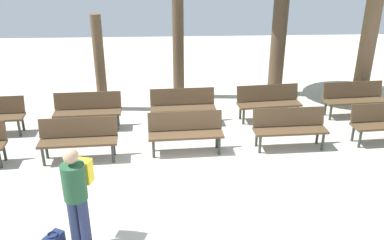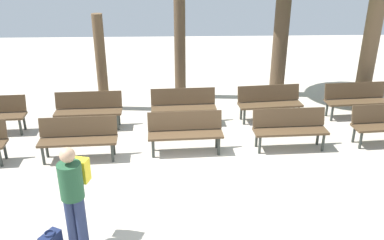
# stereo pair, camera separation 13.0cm
# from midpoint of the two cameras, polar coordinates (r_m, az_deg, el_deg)

# --- Properties ---
(ground_plane) EXTENTS (26.43, 26.43, 0.00)m
(ground_plane) POSITION_cam_midpoint_polar(r_m,az_deg,el_deg) (7.67, 0.29, -9.91)
(ground_plane) COLOR #B2A899
(bench_r0_c1) EXTENTS (1.62, 0.57, 0.87)m
(bench_r0_c1) POSITION_cam_midpoint_polar(r_m,az_deg,el_deg) (8.86, -15.87, -2.27)
(bench_r0_c1) COLOR #4C3823
(bench_r0_c1) RESTS_ON ground_plane
(bench_r0_c2) EXTENTS (1.62, 0.57, 0.87)m
(bench_r0_c2) POSITION_cam_midpoint_polar(r_m,az_deg,el_deg) (8.83, -1.32, -1.40)
(bench_r0_c2) COLOR #4C3823
(bench_r0_c2) RESTS_ON ground_plane
(bench_r0_c3) EXTENTS (1.62, 0.55, 0.87)m
(bench_r0_c3) POSITION_cam_midpoint_polar(r_m,az_deg,el_deg) (9.25, 12.97, -0.81)
(bench_r0_c3) COLOR #4C3823
(bench_r0_c3) RESTS_ON ground_plane
(bench_r1_c1) EXTENTS (1.62, 0.55, 0.87)m
(bench_r1_c1) POSITION_cam_midpoint_polar(r_m,az_deg,el_deg) (10.27, -14.59, 1.54)
(bench_r1_c1) COLOR #4C3823
(bench_r1_c1) RESTS_ON ground_plane
(bench_r1_c2) EXTENTS (1.62, 0.56, 0.87)m
(bench_r1_c2) POSITION_cam_midpoint_polar(r_m,az_deg,el_deg) (10.20, -1.66, 2.18)
(bench_r1_c2) COLOR #4C3823
(bench_r1_c2) RESTS_ON ground_plane
(bench_r1_c3) EXTENTS (1.64, 0.64, 0.87)m
(bench_r1_c3) POSITION_cam_midpoint_polar(r_m,az_deg,el_deg) (10.62, 10.20, 2.68)
(bench_r1_c3) COLOR #4C3823
(bench_r1_c3) RESTS_ON ground_plane
(bench_r1_c4) EXTENTS (1.63, 0.60, 0.87)m
(bench_r1_c4) POSITION_cam_midpoint_polar(r_m,az_deg,el_deg) (11.45, 21.22, 2.98)
(bench_r1_c4) COLOR #4C3823
(bench_r1_c4) RESTS_ON ground_plane
(tree_0) EXTENTS (0.27, 0.27, 2.55)m
(tree_0) POSITION_cam_midpoint_polar(r_m,az_deg,el_deg) (11.14, -13.02, 7.64)
(tree_0) COLOR brown
(tree_0) RESTS_ON ground_plane
(tree_3) EXTENTS (0.32, 0.32, 3.38)m
(tree_3) POSITION_cam_midpoint_polar(r_m,az_deg,el_deg) (11.72, -2.26, 11.10)
(tree_3) COLOR #4C3A28
(tree_3) RESTS_ON ground_plane
(visitor_with_backpack) EXTENTS (0.43, 0.58, 1.65)m
(visitor_with_backpack) POSITION_cam_midpoint_polar(r_m,az_deg,el_deg) (6.23, -16.26, -9.53)
(visitor_with_backpack) COLOR navy
(visitor_with_backpack) RESTS_ON ground_plane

